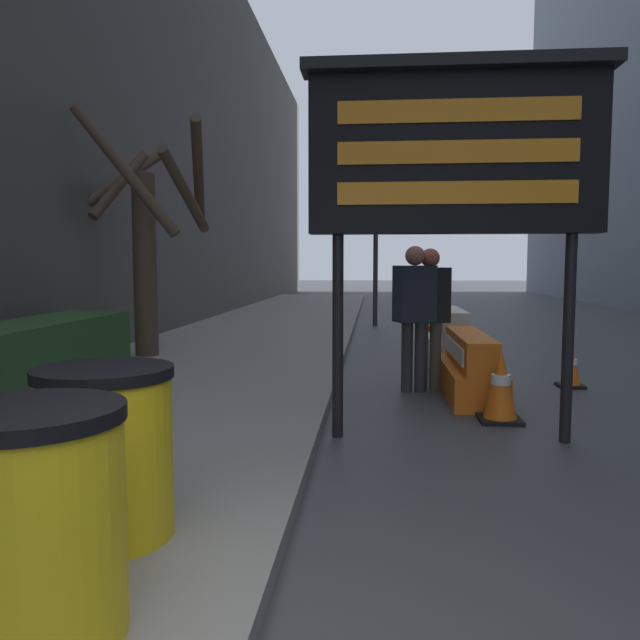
{
  "coord_description": "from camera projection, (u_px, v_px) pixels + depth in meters",
  "views": [
    {
      "loc": [
        0.47,
        -1.61,
        1.57
      ],
      "look_at": [
        -0.08,
        4.71,
        1.0
      ],
      "focal_mm": 35.0,
      "sensor_mm": 36.0,
      "label": 1
    }
  ],
  "objects": [
    {
      "name": "traffic_cone_far",
      "position": [
        571.0,
        366.0,
        7.95
      ],
      "size": [
        0.32,
        0.32,
        0.57
      ],
      "color": "black",
      "rests_on": "ground_plane"
    },
    {
      "name": "pedestrian_passerby",
      "position": [
        414.0,
        306.0,
        7.61
      ],
      "size": [
        0.54,
        0.44,
        1.79
      ],
      "rotation": [
        0.0,
        0.0,
        3.54
      ],
      "color": "#333338",
      "rests_on": "ground_plane"
    },
    {
      "name": "message_board",
      "position": [
        455.0,
        153.0,
        5.37
      ],
      "size": [
        2.64,
        0.36,
        3.3
      ],
      "color": "black",
      "rests_on": "ground_plane"
    },
    {
      "name": "jersey_barrier_orange_far",
      "position": [
        436.0,
        331.0,
        11.48
      ],
      "size": [
        0.58,
        1.71,
        0.79
      ],
      "color": "orange",
      "rests_on": "ground_plane"
    },
    {
      "name": "barrel_drum_middle",
      "position": [
        106.0,
        452.0,
        3.26
      ],
      "size": [
        0.72,
        0.72,
        0.9
      ],
      "color": "yellow",
      "rests_on": "sidewalk_left"
    },
    {
      "name": "traffic_light_near_curb",
      "position": [
        376.0,
        227.0,
        15.7
      ],
      "size": [
        0.28,
        0.44,
        3.45
      ],
      "color": "#2D2D30",
      "rests_on": "ground_plane"
    },
    {
      "name": "jersey_barrier_orange_near",
      "position": [
        470.0,
        369.0,
        7.42
      ],
      "size": [
        0.59,
        1.93,
        0.75
      ],
      "color": "orange",
      "rests_on": "ground_plane"
    },
    {
      "name": "building_left_facade",
      "position": [
        122.0,
        58.0,
        11.39
      ],
      "size": [
        0.4,
        50.4,
        10.65
      ],
      "color": "#4C4742",
      "rests_on": "ground_plane"
    },
    {
      "name": "traffic_cone_mid",
      "position": [
        470.0,
        357.0,
        7.98
      ],
      "size": [
        0.44,
        0.44,
        0.78
      ],
      "color": "black",
      "rests_on": "ground_plane"
    },
    {
      "name": "pedestrian_worker",
      "position": [
        429.0,
        307.0,
        7.7
      ],
      "size": [
        0.51,
        0.36,
        1.76
      ],
      "rotation": [
        0.0,
        0.0,
        3.34
      ],
      "color": "#514C42",
      "rests_on": "ground_plane"
    },
    {
      "name": "traffic_cone_near",
      "position": [
        501.0,
        386.0,
        6.21
      ],
      "size": [
        0.42,
        0.42,
        0.74
      ],
      "color": "black",
      "rests_on": "ground_plane"
    },
    {
      "name": "jersey_barrier_white",
      "position": [
        449.0,
        342.0,
        9.46
      ],
      "size": [
        0.62,
        1.68,
        0.9
      ],
      "color": "silver",
      "rests_on": "ground_plane"
    },
    {
      "name": "bare_tree",
      "position": [
        148.0,
        231.0,
        9.71
      ],
      "size": [
        2.1,
        2.06,
        3.73
      ],
      "color": "#4C3D2D",
      "rests_on": "sidewalk_left"
    },
    {
      "name": "barrel_drum_foreground",
      "position": [
        32.0,
        523.0,
        2.36
      ],
      "size": [
        0.72,
        0.72,
        0.9
      ],
      "color": "yellow",
      "rests_on": "sidewalk_left"
    }
  ]
}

